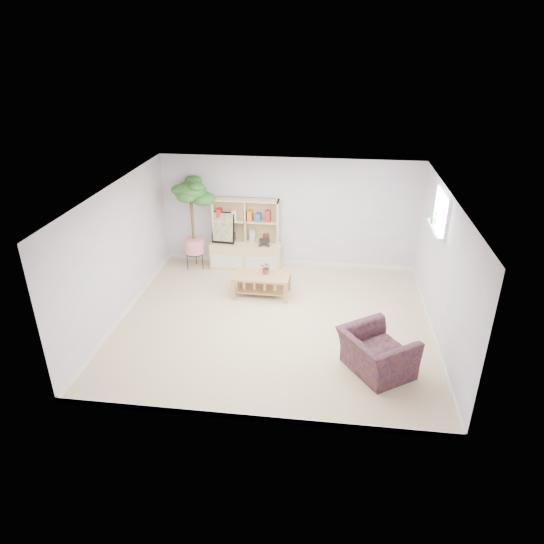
# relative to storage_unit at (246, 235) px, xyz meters

# --- Properties ---
(floor) EXTENTS (5.50, 5.00, 0.01)m
(floor) POSITION_rel_storage_unit_xyz_m (0.90, -2.24, -0.76)
(floor) COLOR beige
(floor) RESTS_ON ground
(ceiling) EXTENTS (5.50, 5.00, 0.01)m
(ceiling) POSITION_rel_storage_unit_xyz_m (0.90, -2.24, 1.64)
(ceiling) COLOR silver
(ceiling) RESTS_ON walls
(walls) EXTENTS (5.51, 5.01, 2.40)m
(walls) POSITION_rel_storage_unit_xyz_m (0.90, -2.24, 0.44)
(walls) COLOR silver
(walls) RESTS_ON floor
(baseboard) EXTENTS (5.50, 5.00, 0.10)m
(baseboard) POSITION_rel_storage_unit_xyz_m (0.90, -2.24, -0.71)
(baseboard) COLOR white
(baseboard) RESTS_ON floor
(window) EXTENTS (0.10, 0.98, 0.68)m
(window) POSITION_rel_storage_unit_xyz_m (3.63, -1.64, 1.24)
(window) COLOR #CBDDFF
(window) RESTS_ON walls
(window_sill) EXTENTS (0.14, 1.00, 0.04)m
(window_sill) POSITION_rel_storage_unit_xyz_m (3.57, -1.64, 0.92)
(window_sill) COLOR white
(window_sill) RESTS_ON walls
(storage_unit) EXTENTS (1.53, 0.52, 1.53)m
(storage_unit) POSITION_rel_storage_unit_xyz_m (0.00, 0.00, 0.00)
(storage_unit) COLOR tan
(storage_unit) RESTS_ON floor
(poster) EXTENTS (0.51, 0.15, 0.69)m
(poster) POSITION_rel_storage_unit_xyz_m (-0.48, -0.04, 0.15)
(poster) COLOR yellow
(poster) RESTS_ON storage_unit
(toy_truck) EXTENTS (0.33, 0.24, 0.16)m
(toy_truck) POSITION_rel_storage_unit_xyz_m (0.42, -0.09, -0.11)
(toy_truck) COLOR black
(toy_truck) RESTS_ON storage_unit
(coffee_table) EXTENTS (1.10, 0.61, 0.44)m
(coffee_table) POSITION_rel_storage_unit_xyz_m (0.53, -1.24, -0.54)
(coffee_table) COLOR olive
(coffee_table) RESTS_ON floor
(table_plant) EXTENTS (0.27, 0.25, 0.25)m
(table_plant) POSITION_rel_storage_unit_xyz_m (0.62, -1.19, -0.19)
(table_plant) COLOR #347632
(table_plant) RESTS_ON coffee_table
(floor_tree) EXTENTS (0.94, 0.94, 2.02)m
(floor_tree) POSITION_rel_storage_unit_xyz_m (-1.10, -0.19, 0.24)
(floor_tree) COLOR #165C1C
(floor_tree) RESTS_ON floor
(armchair) EXTENTS (1.30, 1.33, 0.75)m
(armchair) POSITION_rel_storage_unit_xyz_m (2.60, -3.43, -0.39)
(armchair) COLOR #0D0C36
(armchair) RESTS_ON floor
(sill_plant) EXTENTS (0.14, 0.12, 0.24)m
(sill_plant) POSITION_rel_storage_unit_xyz_m (3.57, -1.40, 1.05)
(sill_plant) COLOR #165C1C
(sill_plant) RESTS_ON window_sill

